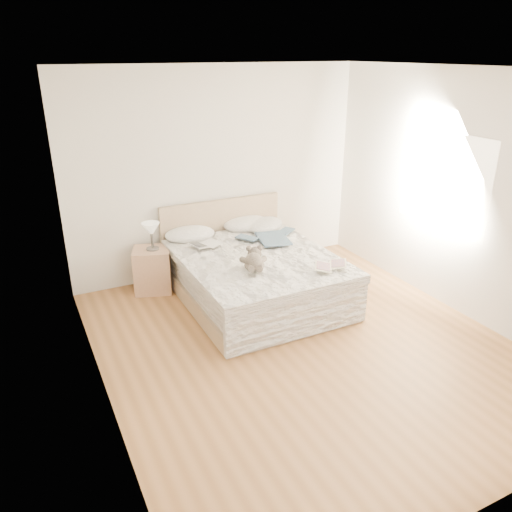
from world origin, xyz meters
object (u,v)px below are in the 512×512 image
object	(u,v)px
table_lamp	(151,231)
childrens_book	(331,266)
photo_book	(205,245)
teddy_bear	(254,267)
nightstand	(153,270)
bed	(254,275)

from	to	relation	value
table_lamp	childrens_book	size ratio (longest dim) A/B	0.88
childrens_book	table_lamp	bearing A→B (deg)	170.31
photo_book	teddy_bear	size ratio (longest dim) A/B	0.96
table_lamp	photo_book	world-z (taller)	table_lamp
nightstand	photo_book	xyz separation A→B (m)	(0.59, -0.33, 0.35)
childrens_book	teddy_bear	world-z (taller)	teddy_bear
nightstand	teddy_bear	size ratio (longest dim) A/B	1.51
photo_book	teddy_bear	distance (m)	0.94
photo_book	nightstand	bearing A→B (deg)	133.62
nightstand	photo_book	world-z (taller)	photo_book
nightstand	table_lamp	size ratio (longest dim) A/B	1.62
nightstand	teddy_bear	bearing A→B (deg)	-56.93
childrens_book	teddy_bear	size ratio (longest dim) A/B	1.06
table_lamp	childrens_book	distance (m)	2.22
bed	childrens_book	xyz separation A→B (m)	(0.56, -0.79, 0.32)
bed	table_lamp	world-z (taller)	bed
bed	nightstand	xyz separation A→B (m)	(-1.05, 0.76, -0.03)
nightstand	childrens_book	xyz separation A→B (m)	(1.60, -1.56, 0.35)
photo_book	table_lamp	bearing A→B (deg)	133.84
bed	teddy_bear	bearing A→B (deg)	-116.43
nightstand	photo_book	distance (m)	0.76
nightstand	table_lamp	xyz separation A→B (m)	(0.02, -0.01, 0.53)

